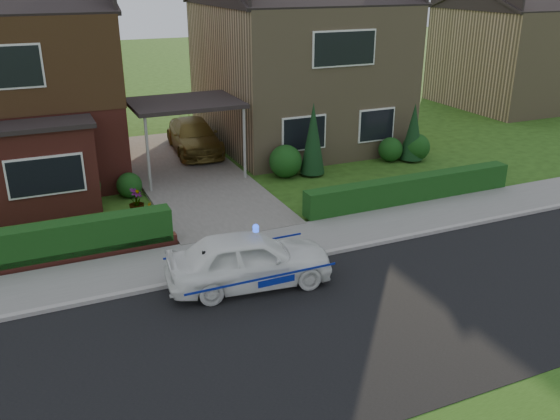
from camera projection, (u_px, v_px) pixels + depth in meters
ground at (331, 327)px, 12.54m from camera, size 120.00×120.00×0.00m
road at (331, 327)px, 12.54m from camera, size 60.00×6.00×0.02m
kerb at (274, 264)px, 15.10m from camera, size 60.00×0.16×0.12m
sidewalk at (259, 248)px, 16.00m from camera, size 60.00×2.00×0.10m
driveway at (189, 174)px, 21.85m from camera, size 3.80×12.00×0.12m
house_left at (0, 69)px, 20.74m from camera, size 7.50×9.53×7.25m
house_right at (297, 56)px, 25.22m from camera, size 7.50×8.06×7.25m
carport_link at (185, 104)px, 20.84m from camera, size 3.80×3.00×2.77m
dwarf_wall at (25, 265)px, 14.79m from camera, size 7.70×0.25×0.36m
hedge_left at (26, 269)px, 14.98m from camera, size 7.50×0.55×0.90m
hedge_right at (409, 203)px, 19.26m from camera, size 7.50×0.55×0.80m
shrub_left_mid at (79, 188)px, 18.68m from camera, size 1.32×1.32×1.32m
shrub_left_near at (129, 185)px, 19.62m from camera, size 0.84×0.84×0.84m
shrub_right_near at (285, 161)px, 21.49m from camera, size 1.20×1.20×1.20m
shrub_right_mid at (390, 149)px, 23.35m from camera, size 0.96×0.96×0.96m
shrub_right_far at (416, 147)px, 23.45m from camera, size 1.08×1.08×1.08m
conifer_a at (313, 141)px, 21.44m from camera, size 0.90×0.90×2.60m
conifer_b at (413, 134)px, 23.16m from camera, size 0.90×0.90×2.20m
neighbour_right at (513, 58)px, 32.66m from camera, size 6.50×7.00×5.20m
police_car at (249, 260)px, 13.98m from camera, size 3.61×4.07×1.50m
driveway_car at (194, 136)px, 24.17m from camera, size 2.14×4.51×1.27m
potted_plant_a at (113, 232)px, 16.16m from camera, size 0.41×0.28×0.77m
potted_plant_b at (146, 218)px, 16.97m from camera, size 0.61×0.60×0.86m
potted_plant_c at (137, 202)px, 18.14m from camera, size 0.64×0.64×0.85m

